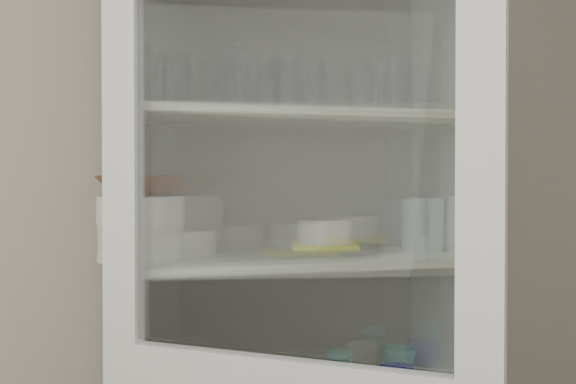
{
  "coord_description": "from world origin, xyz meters",
  "views": [
    {
      "loc": [
        -0.34,
        -0.69,
        1.48
      ],
      "look_at": [
        0.2,
        1.27,
        1.44
      ],
      "focal_mm": 45.0,
      "sensor_mm": 36.0,
      "label": 1
    }
  ],
  "objects": [
    {
      "name": "wall_back",
      "position": [
        0.0,
        1.5,
        1.3
      ],
      "size": [
        3.6,
        0.02,
        2.6
      ],
      "primitive_type": "cube",
      "color": "#9E958D",
      "rests_on": "ground"
    },
    {
      "name": "pantry_cabinet",
      "position": [
        0.2,
        1.34,
        0.94
      ],
      "size": [
        1.0,
        0.45,
        2.1
      ],
      "color": "silver",
      "rests_on": "floor"
    },
    {
      "name": "tumbler_0",
      "position": [
        -0.21,
        1.15,
        1.73
      ],
      "size": [
        0.07,
        0.07,
        0.14
      ],
      "primitive_type": "cylinder",
      "rotation": [
        0.0,
        0.0,
        0.03
      ],
      "color": "silver",
      "rests_on": "shelf_glass"
    },
    {
      "name": "tumbler_1",
      "position": [
        0.04,
        1.11,
        1.73
      ],
      "size": [
        0.09,
        0.09,
        0.15
      ],
      "primitive_type": "cylinder",
      "rotation": [
        0.0,
        0.0,
        -0.31
      ],
      "color": "silver",
      "rests_on": "shelf_glass"
    },
    {
      "name": "tumbler_2",
      "position": [
        0.02,
        1.14,
        1.73
      ],
      "size": [
        0.07,
        0.07,
        0.13
      ],
      "primitive_type": "cylinder",
      "rotation": [
        0.0,
        0.0,
        -0.04
      ],
      "color": "silver",
      "rests_on": "shelf_glass"
    },
    {
      "name": "tumbler_3",
      "position": [
        0.23,
        1.15,
        1.73
      ],
      "size": [
        0.07,
        0.07,
        0.15
      ],
      "primitive_type": "cylinder",
      "rotation": [
        0.0,
        0.0,
        -0.02
      ],
      "color": "silver",
      "rests_on": "shelf_glass"
    },
    {
      "name": "tumbler_4",
      "position": [
        0.46,
        1.15,
        1.73
      ],
      "size": [
        0.09,
        0.09,
        0.14
      ],
      "primitive_type": "cylinder",
      "rotation": [
        0.0,
        0.0,
        -0.31
      ],
      "color": "silver",
      "rests_on": "shelf_glass"
    },
    {
      "name": "tumbler_5",
      "position": [
        0.48,
        1.14,
        1.73
      ],
      "size": [
        0.08,
        0.08,
        0.14
      ],
      "primitive_type": "cylinder",
      "rotation": [
        0.0,
        0.0,
        0.15
      ],
      "color": "silver",
      "rests_on": "shelf_glass"
    },
    {
      "name": "tumbler_6",
      "position": [
        0.47,
        1.13,
        1.73
      ],
      "size": [
        0.09,
        0.09,
        0.15
      ],
      "primitive_type": "cylinder",
      "rotation": [
        0.0,
        0.0,
        0.19
      ],
      "color": "silver",
      "rests_on": "shelf_glass"
    },
    {
      "name": "tumbler_7",
      "position": [
        -0.11,
        1.29,
        1.74
      ],
      "size": [
        0.08,
        0.08,
        0.15
      ],
      "primitive_type": "cylinder",
      "rotation": [
        0.0,
        0.0,
        -0.08
      ],
      "color": "silver",
      "rests_on": "shelf_glass"
    },
    {
      "name": "tumbler_8",
      "position": [
        -0.01,
        1.3,
        1.73
      ],
      "size": [
        0.07,
        0.07,
        0.14
      ],
      "primitive_type": "cylinder",
      "rotation": [
        0.0,
        0.0,
        -0.03
      ],
      "color": "silver",
      "rests_on": "shelf_glass"
    },
    {
      "name": "tumbler_9",
      "position": [
        0.15,
        1.29,
        1.72
      ],
      "size": [
        0.08,
        0.08,
        0.12
      ],
      "primitive_type": "cylinder",
      "rotation": [
        0.0,
        0.0,
        -0.27
      ],
      "color": "silver",
      "rests_on": "shelf_glass"
    },
    {
      "name": "tumbler_10",
      "position": [
        0.2,
        1.3,
        1.73
      ],
      "size": [
        0.08,
        0.08,
        0.15
      ],
      "primitive_type": "cylinder",
      "rotation": [
        0.0,
        0.0,
        0.14
      ],
      "color": "silver",
      "rests_on": "shelf_glass"
    },
    {
      "name": "tumbler_11",
      "position": [
        0.43,
        1.3,
        1.74
      ],
      "size": [
        0.09,
        0.09,
        0.16
      ],
      "primitive_type": "cylinder",
      "rotation": [
        0.0,
        0.0,
        -0.18
      ],
      "color": "silver",
      "rests_on": "shelf_glass"
    },
    {
      "name": "goblet_0",
      "position": [
        -0.1,
        1.34,
        1.74
      ],
      "size": [
        0.07,
        0.07,
        0.16
      ],
      "primitive_type": null,
      "color": "silver",
      "rests_on": "shelf_glass"
    },
    {
      "name": "goblet_1",
      "position": [
        0.2,
        1.38,
        1.76
      ],
      "size": [
        0.08,
        0.08,
        0.19
      ],
      "primitive_type": null,
      "color": "silver",
      "rests_on": "shelf_glass"
    },
    {
      "name": "goblet_2",
      "position": [
        0.27,
        1.38,
        1.75
      ],
      "size": [
        0.08,
        0.08,
        0.18
      ],
      "primitive_type": null,
      "color": "silver",
      "rests_on": "shelf_glass"
    },
    {
      "name": "goblet_3",
      "position": [
        0.53,
        1.4,
        1.74
      ],
      "size": [
        0.07,
        0.07,
        0.16
      ],
      "primitive_type": null,
      "color": "silver",
      "rests_on": "shelf_glass"
    },
    {
      "name": "plate_stack_front",
      "position": [
        -0.21,
        1.25,
        1.31
      ],
      "size": [
        0.23,
        0.23,
        0.1
      ],
      "primitive_type": "cylinder",
      "color": "silver",
      "rests_on": "shelf_plates"
    },
    {
      "name": "plate_stack_back",
      "position": [
        -0.1,
        1.39,
        1.3
      ],
      "size": [
        0.22,
        0.22,
        0.07
      ],
      "primitive_type": "cylinder",
      "color": "silver",
      "rests_on": "shelf_plates"
    },
    {
      "name": "cream_bowl",
      "position": [
        -0.21,
        1.25,
        1.39
      ],
      "size": [
        0.29,
        0.29,
        0.07
      ],
      "primitive_type": "cylinder",
      "rotation": [
        0.0,
        0.0,
        -0.31
      ],
      "color": "silver",
      "rests_on": "plate_stack_front"
    },
    {
      "name": "terracotta_bowl",
      "position": [
        -0.21,
        1.25,
        1.46
      ],
      "size": [
        0.27,
        0.27,
        0.06
      ],
      "primitive_type": "imported",
      "rotation": [
        0.0,
        0.0,
        0.25
      ],
      "color": "#5F2E12",
      "rests_on": "cream_bowl"
    },
    {
      "name": "glass_platter",
      "position": [
        0.31,
        1.27,
        1.27
      ],
      "size": [
        0.38,
        0.38,
        0.02
      ],
      "primitive_type": "cylinder",
      "rotation": [
        0.0,
        0.0,
        -0.1
      ],
      "color": "silver",
      "rests_on": "shelf_plates"
    },
    {
      "name": "yellow_trivet",
      "position": [
        0.31,
        1.27,
        1.29
      ],
      "size": [
        0.22,
        0.22,
        0.01
      ],
      "primitive_type": "cube",
      "rotation": [
        0.0,
        0.0,
        -0.25
      ],
      "color": "yellow",
      "rests_on": "glass_platter"
    },
    {
      "name": "white_ramekin",
      "position": [
        0.31,
        1.27,
        1.33
      ],
      "size": [
        0.2,
        0.2,
        0.07
      ],
      "primitive_type": "cylinder",
      "rotation": [
        0.0,
        0.0,
        0.39
      ],
      "color": "silver",
      "rests_on": "yellow_trivet"
    },
    {
      "name": "grey_bowl_stack",
      "position": [
        0.61,
        1.26,
        1.34
      ],
      "size": [
        0.12,
        0.12,
        0.16
      ],
      "primitive_type": "cylinder",
      "color": "#A2B5B7",
      "rests_on": "shelf_plates"
    },
    {
      "name": "mug_blue",
      "position": [
        0.49,
        1.19,
        0.9
      ],
      "size": [
        0.13,
        0.13,
        0.09
      ],
      "primitive_type": "imported",
      "rotation": [
        0.0,
        0.0,
        0.25
      ],
      "color": "#0A1E9A",
      "rests_on": "shelf_mugs"
    },
    {
      "name": "mug_teal",
      "position": [
        0.57,
        1.34,
        0.91
      ],
      "size": [
        0.12,
        0.12,
        0.1
      ],
      "primitive_type": "imported",
      "rotation": [
        0.0,
        0.0,
        -0.16
      ],
      "color": "teal",
      "rests_on": "shelf_mugs"
    },
    {
      "name": "teal_jar",
      "position": [
        0.36,
        1.29,
        0.91
      ],
      "size": [
        0.09,
        0.09,
        0.1
      ],
      "color": "teal",
      "rests_on": "shelf_mugs"
    },
    {
      "name": "white_canister",
      "position": [
        -0.2,
        1.28,
        0.92
      ],
      "size": [
        0.12,
        0.12,
        0.12
      ],
      "primitive_type": "cylinder",
      "rotation": [
        0.0,
        0.0,
        0.14
      ],
      "color": "silver",
      "rests_on": "shelf_mugs"
    },
    {
      "name": "tumbler_12",
      "position": [
        0.03,
        1.24,
        1.73
      ],
      "size": [
        0.07,
        0.07,
        0.13
      ],
      "primitive_type": "cylinder",
      "color": "silver",
      "rests_on": "shelf_glass"
    },
    {
      "name": "tumbler_13",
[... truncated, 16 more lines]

